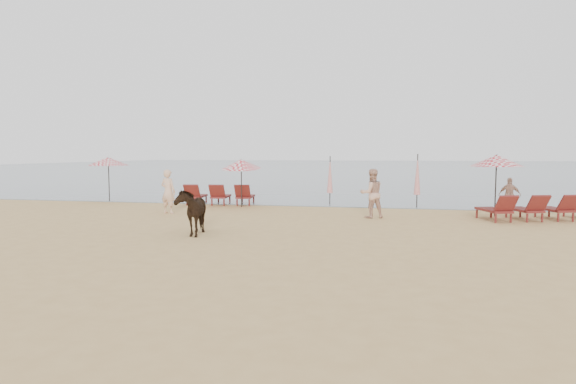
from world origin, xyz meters
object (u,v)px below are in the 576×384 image
(umbrella_closed_left, at_px, (330,175))
(cow, at_px, (192,211))
(umbrella_open_left_a, at_px, (108,161))
(lounger_cluster_left, at_px, (220,195))
(umbrella_open_left_b, at_px, (241,164))
(beachgoer_right_a, at_px, (372,193))
(umbrella_closed_right, at_px, (417,175))
(beachgoer_left, at_px, (168,191))
(umbrella_open_right, at_px, (497,161))
(beachgoer_right_b, at_px, (510,195))
(lounger_cluster_right, at_px, (543,208))

(umbrella_closed_left, bearing_deg, cow, -108.49)
(umbrella_open_left_a, xyz_separation_m, cow, (8.47, -8.87, -1.38))
(lounger_cluster_left, xyz_separation_m, umbrella_open_left_b, (1.34, -0.72, 1.55))
(umbrella_open_left_a, height_order, beachgoer_right_a, umbrella_open_left_a)
(lounger_cluster_left, xyz_separation_m, umbrella_open_left_a, (-6.34, 0.44, 1.63))
(umbrella_open_left_b, height_order, umbrella_closed_right, umbrella_closed_right)
(umbrella_open_left_a, bearing_deg, umbrella_closed_left, -20.99)
(umbrella_open_left_a, height_order, beachgoer_left, umbrella_open_left_a)
(umbrella_closed_right, xyz_separation_m, cow, (-7.33, -9.14, -0.81))
(umbrella_open_left_b, relative_size, umbrella_open_right, 0.94)
(lounger_cluster_left, bearing_deg, umbrella_open_left_a, 168.89)
(umbrella_open_left_b, distance_m, beachgoer_left, 3.91)
(umbrella_open_left_a, bearing_deg, umbrella_closed_right, -23.31)
(lounger_cluster_left, distance_m, beachgoer_right_a, 8.23)
(umbrella_closed_right, relative_size, cow, 1.44)
(lounger_cluster_left, xyz_separation_m, beachgoer_left, (-0.96, -3.69, 0.44))
(umbrella_closed_right, distance_m, cow, 11.74)
(umbrella_closed_left, xyz_separation_m, beachgoer_right_a, (2.19, -4.44, -0.51))
(lounger_cluster_left, distance_m, umbrella_closed_right, 9.55)
(beachgoer_right_a, relative_size, beachgoer_right_b, 1.29)
(lounger_cluster_right, height_order, umbrella_closed_right, umbrella_closed_right)
(umbrella_closed_right, distance_m, beachgoer_left, 11.33)
(lounger_cluster_right, distance_m, umbrella_open_right, 2.49)
(umbrella_closed_left, xyz_separation_m, cow, (-3.19, -9.54, -0.74))
(umbrella_open_right, distance_m, umbrella_closed_left, 7.69)
(lounger_cluster_left, bearing_deg, umbrella_open_right, -15.82)
(umbrella_open_left_b, height_order, umbrella_closed_left, umbrella_closed_left)
(umbrella_open_left_b, xyz_separation_m, beachgoer_right_a, (6.17, -2.61, -1.07))
(umbrella_open_left_b, bearing_deg, umbrella_open_left_a, 156.56)
(beachgoer_left, xyz_separation_m, beachgoer_right_a, (8.47, 0.36, 0.04))
(umbrella_open_right, relative_size, umbrella_closed_right, 0.99)
(lounger_cluster_left, relative_size, umbrella_open_left_a, 1.45)
(lounger_cluster_left, bearing_deg, beachgoer_right_a, -31.06)
(umbrella_closed_left, height_order, beachgoer_right_a, umbrella_closed_left)
(beachgoer_right_b, bearing_deg, lounger_cluster_left, 15.46)
(lounger_cluster_right, distance_m, umbrella_closed_left, 9.46)
(umbrella_open_left_a, height_order, umbrella_open_left_b, umbrella_open_left_a)
(lounger_cluster_right, relative_size, beachgoer_right_a, 2.46)
(lounger_cluster_right, relative_size, beachgoer_right_b, 3.17)
(umbrella_closed_right, height_order, beachgoer_right_b, umbrella_closed_right)
(beachgoer_right_a, bearing_deg, lounger_cluster_left, -45.75)
(lounger_cluster_left, xyz_separation_m, umbrella_open_right, (12.37, -1.88, 1.76))
(umbrella_closed_left, bearing_deg, beachgoer_left, -142.63)
(umbrella_open_left_a, bearing_deg, cow, -70.59)
(lounger_cluster_left, height_order, lounger_cluster_right, lounger_cluster_left)
(lounger_cluster_right, relative_size, umbrella_open_left_b, 2.03)
(umbrella_open_left_b, relative_size, cow, 1.35)
(umbrella_open_left_a, relative_size, beachgoer_left, 1.26)
(umbrella_closed_right, bearing_deg, cow, -128.73)
(umbrella_open_left_b, distance_m, cow, 7.86)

